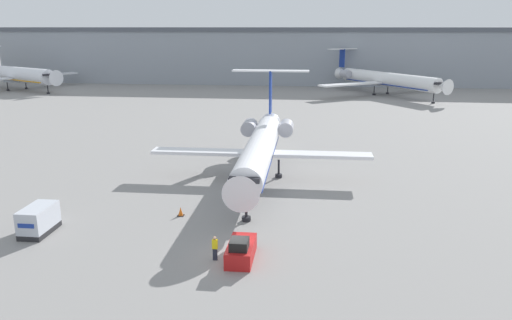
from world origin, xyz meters
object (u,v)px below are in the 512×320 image
Objects in this scene: airplane_main at (260,147)px; luggage_cart at (39,220)px; worker_near_tug at (215,247)px; airplane_parked_far_right at (385,79)px; airplane_parked_far_left at (18,74)px; pushback_tug at (241,250)px; traffic_cone_left at (181,212)px.

airplane_main is 24.13m from luggage_cart.
worker_near_tug is 98.33m from airplane_parked_far_right.
airplane_parked_far_left is (-56.92, 90.98, 3.07)m from luggage_cart.
worker_near_tug is 0.06× the size of airplane_parked_far_left.
luggage_cart is 0.11× the size of airplane_parked_far_left.
airplane_parked_far_right is at bearing 66.53° from luggage_cart.
airplane_parked_far_right reaches higher than pushback_tug.
airplane_parked_far_left is (-73.54, 73.66, 0.52)m from airplane_main.
airplane_parked_far_left is (-74.25, 93.84, 3.49)m from pushback_tug.
traffic_cone_left is 109.28m from airplane_parked_far_left.
airplane_parked_far_left is at bearing 127.54° from worker_near_tug.
worker_near_tug is at bearing -169.61° from pushback_tug.
airplane_parked_far_right is (29.30, 86.82, 3.58)m from traffic_cone_left.
airplane_main is 8.36× the size of luggage_cart.
airplane_parked_far_left reaches higher than pushback_tug.
traffic_cone_left is at bearing 25.87° from luggage_cart.
airplane_main is at bearing 63.79° from traffic_cone_left.
pushback_tug is 2.26× the size of worker_near_tug.
traffic_cone_left is at bearing -108.65° from airplane_parked_far_right.
airplane_main is 78.22m from airplane_parked_far_right.
luggage_cart is at bearing -57.97° from airplane_parked_far_left.
worker_near_tug is at bearing -104.43° from airplane_parked_far_right.
luggage_cart is 0.11× the size of airplane_parked_far_right.
pushback_tug is 1.13× the size of luggage_cart.
luggage_cart is (-16.62, -17.31, -2.55)m from airplane_main.
airplane_main reaches higher than airplane_parked_far_right.
airplane_main is 104.09m from airplane_parked_far_left.
airplane_main reaches higher than pushback_tug.
traffic_cone_left is (-6.69, 8.03, -0.33)m from pushback_tug.
airplane_parked_far_left reaches higher than luggage_cart.
airplane_main is at bearing 46.17° from luggage_cart.
luggage_cart is at bearing -154.13° from traffic_cone_left.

